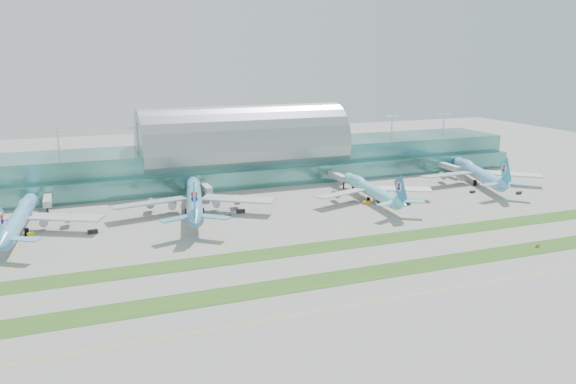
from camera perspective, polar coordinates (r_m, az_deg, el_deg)
name	(u,v)px	position (r m, az deg, el deg)	size (l,w,h in m)	color
ground	(339,247)	(217.48, 5.16, -5.57)	(700.00, 700.00, 0.00)	gray
terminal	(244,155)	(330.83, -4.54, 3.75)	(340.00, 69.10, 36.00)	#3D7A75
grass_strip_near	(375,273)	(194.33, 8.78, -8.09)	(420.00, 12.00, 0.08)	#2D591E
grass_strip_far	(336,245)	(219.16, 4.93, -5.40)	(420.00, 12.00, 0.08)	#2D591E
taxiline_a	(407,296)	(178.68, 11.97, -10.28)	(420.00, 0.35, 0.01)	yellow
taxiline_b	(355,259)	(205.76, 6.86, -6.76)	(420.00, 0.35, 0.01)	yellow
taxiline_c	(320,233)	(232.91, 3.23, -4.20)	(420.00, 0.35, 0.01)	yellow
taxiline_d	(300,219)	(252.23, 1.21, -2.75)	(420.00, 0.35, 0.01)	yellow
airliner_a	(19,218)	(256.31, -25.66, -2.36)	(68.05, 77.50, 21.32)	#64AADC
airliner_b	(194,198)	(263.65, -9.51, -0.59)	(73.28, 84.19, 23.30)	#5C9ECA
airliner_c	(371,189)	(285.03, 8.38, 0.31)	(62.44, 71.06, 19.55)	#6DDEF1
airliner_d	(478,172)	(336.34, 18.76, 1.92)	(66.36, 77.03, 21.77)	#6FBAF4
gse_a	(30,234)	(252.87, -24.72, -3.86)	(2.98, 1.51, 1.38)	yellow
gse_b	(93,232)	(245.73, -19.23, -3.82)	(4.11, 2.01, 1.48)	black
gse_c	(228,216)	(255.67, -6.13, -2.42)	(2.88, 1.56, 1.57)	black
gse_d	(241,211)	(262.27, -4.82, -1.96)	(4.08, 1.81, 1.65)	black
gse_e	(367,203)	(279.40, 8.04, -1.08)	(4.05, 1.94, 1.42)	orange
gse_f	(406,203)	(280.98, 11.94, -1.14)	(3.68, 1.69, 1.58)	black
gse_g	(472,192)	(314.89, 18.23, 0.04)	(2.94, 1.68, 1.22)	black
gse_h	(519,193)	(320.50, 22.41, -0.07)	(3.42, 1.58, 1.43)	black
taxiway_sign_east	(538,246)	(236.03, 24.04, -5.06)	(2.32, 0.76, 0.99)	black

